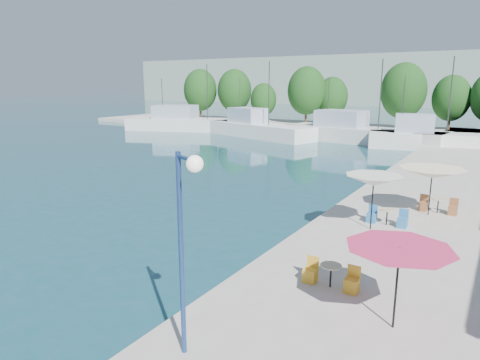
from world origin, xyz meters
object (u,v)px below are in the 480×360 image
Objects in this scene: trawler_02 at (258,129)px; street_lamp at (186,221)px; umbrella_white at (374,181)px; umbrella_pink at (399,257)px; trawler_01 at (191,123)px; umbrella_cream at (432,173)px; trawler_04 at (429,140)px; trawler_03 at (358,134)px.

street_lamp is (22.64, -42.89, 3.02)m from trawler_02.
umbrella_pink is at bearing -70.42° from umbrella_white.
street_lamp is (-3.82, -3.99, 1.43)m from umbrella_pink.
trawler_01 is 8.36× the size of umbrella_white.
umbrella_cream is (25.58, -27.46, 1.68)m from trawler_02.
trawler_04 is 2.69× the size of street_lamp.
trawler_01 is at bearing 137.88° from umbrella_white.
trawler_01 is 56.36m from umbrella_pink.
umbrella_pink is 0.89× the size of umbrella_cream.
trawler_02 reaches higher than street_lamp.
umbrella_white is (2.35, -31.38, 1.79)m from trawler_04.
trawler_04 is at bearing 94.29° from umbrella_white.
trawler_01 is 4.24× the size of street_lamp.
trawler_01 reaches higher than umbrella_white.
umbrella_cream is at bearing -59.91° from trawler_03.
trawler_03 is 45.84m from street_lamp.
umbrella_white is at bearing 109.58° from umbrella_pink.
trawler_03 is 6.85× the size of umbrella_pink.
umbrella_white is 0.79× the size of umbrella_cream.
umbrella_cream is 15.76m from street_lamp.
trawler_02 reaches higher than umbrella_cream.
umbrella_cream is (4.22, -27.67, 1.68)m from trawler_04.
trawler_01 is 1.58× the size of trawler_04.
umbrella_white is (-2.75, 7.74, 0.21)m from umbrella_pink.
trawler_03 reaches higher than street_lamp.
trawler_02 is at bearing 168.19° from trawler_04.
trawler_04 reaches higher than street_lamp.
umbrella_pink is (26.47, -38.91, 1.58)m from trawler_02.
umbrella_pink is 0.57× the size of street_lamp.
trawler_01 is 56.90m from street_lamp.
trawler_02 reaches higher than umbrella_white.
umbrella_pink is 8.22m from umbrella_white.
street_lamp is at bearing -70.94° from trawler_03.
umbrella_cream is at bearing 63.22° from umbrella_white.
umbrella_cream is at bearing 94.41° from umbrella_pink.
street_lamp is at bearing -100.79° from umbrella_cream.
trawler_01 is 49.00m from umbrella_white.
trawler_02 is at bearing 132.97° from umbrella_cream.
umbrella_cream reaches higher than umbrella_pink.
trawler_01 and trawler_03 have the same top height.
street_lamp is at bearing -95.22° from umbrella_white.
trawler_04 is 4.74× the size of umbrella_pink.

